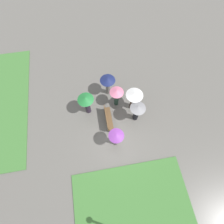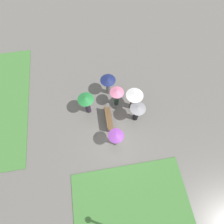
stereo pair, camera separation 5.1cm
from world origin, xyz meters
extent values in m
plane|color=#66635E|center=(0.00, 0.00, 0.00)|extent=(90.00, 90.00, 0.00)
cube|color=brown|center=(1.24, 0.33, 0.42)|extent=(1.76, 0.43, 0.05)
cube|color=brown|center=(1.24, 0.51, 0.68)|extent=(1.75, 0.06, 0.45)
cube|color=#232326|center=(0.46, 0.33, 0.20)|extent=(0.08, 0.38, 0.40)
cube|color=#232326|center=(2.01, 0.34, 0.20)|extent=(0.08, 0.38, 0.40)
cylinder|color=#2D2333|center=(2.27, 1.66, 0.58)|extent=(0.46, 0.46, 1.16)
sphere|color=#997051|center=(2.27, 1.66, 1.27)|extent=(0.22, 0.22, 0.22)
cylinder|color=#4C4C4F|center=(2.27, 1.66, 1.55)|extent=(0.02, 0.02, 0.35)
cone|color=#237A38|center=(2.27, 1.66, 1.84)|extent=(1.07, 1.07, 0.23)
cylinder|color=slate|center=(3.60, 0.00, 0.52)|extent=(0.44, 0.44, 1.03)
sphere|color=beige|center=(3.60, 0.00, 1.13)|extent=(0.19, 0.19, 0.19)
cylinder|color=#4C4C4F|center=(3.60, 0.00, 1.40)|extent=(0.02, 0.02, 0.35)
cone|color=navy|center=(3.60, 0.00, 1.68)|extent=(1.07, 1.07, 0.21)
cylinder|color=#47382D|center=(2.07, -1.54, 0.56)|extent=(0.52, 0.52, 1.12)
sphere|color=#997051|center=(2.07, -1.54, 1.23)|extent=(0.22, 0.22, 0.22)
cylinder|color=#4C4C4F|center=(2.07, -1.54, 1.52)|extent=(0.02, 0.02, 0.35)
cone|color=white|center=(2.07, -1.54, 1.81)|extent=(1.15, 1.15, 0.23)
cylinder|color=slate|center=(-0.41, 0.14, 0.51)|extent=(0.44, 0.44, 1.02)
sphere|color=tan|center=(-0.41, 0.14, 1.14)|extent=(0.23, 0.23, 0.23)
cylinder|color=#4C4C4F|center=(-0.41, 0.14, 1.43)|extent=(0.02, 0.02, 0.35)
cone|color=#703389|center=(-0.41, 0.14, 1.70)|extent=(0.95, 0.95, 0.20)
cylinder|color=black|center=(1.14, -1.56, 0.53)|extent=(0.46, 0.46, 1.05)
sphere|color=beige|center=(1.14, -1.56, 1.15)|extent=(0.20, 0.20, 0.20)
cylinder|color=#4C4C4F|center=(1.14, -1.56, 1.43)|extent=(0.02, 0.02, 0.35)
cone|color=gray|center=(1.14, -1.56, 1.71)|extent=(1.02, 1.02, 0.22)
cylinder|color=#1E3328|center=(2.53, -0.43, 0.52)|extent=(0.37, 0.37, 1.05)
sphere|color=#997051|center=(2.53, -0.43, 1.16)|extent=(0.21, 0.21, 0.21)
cylinder|color=#4C4C4F|center=(2.53, -0.43, 1.44)|extent=(0.02, 0.02, 0.35)
cone|color=pink|center=(2.53, -0.43, 1.72)|extent=(0.95, 0.95, 0.21)
camera|label=1|loc=(-3.40, 0.93, 11.60)|focal=28.00mm
camera|label=2|loc=(-3.41, 0.88, 11.60)|focal=28.00mm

